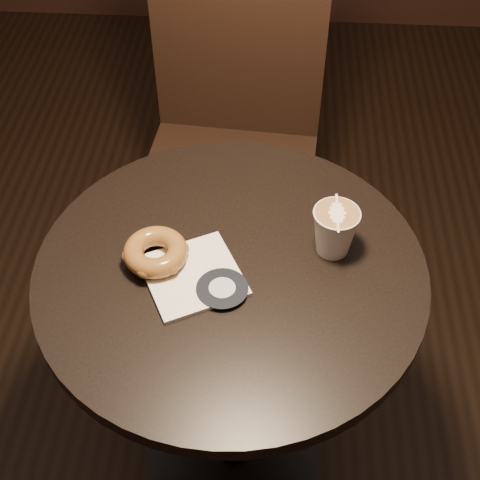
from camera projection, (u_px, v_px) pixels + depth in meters
The scene contains 5 objects.
cafe_table at pixel (232, 331), 1.33m from camera, with size 0.70×0.70×0.75m.
chair at pixel (233, 116), 1.71m from camera, with size 0.47×0.47×1.10m.
pastry_bag at pixel (193, 276), 1.16m from camera, with size 0.16×0.16×0.01m, color white.
doughnut at pixel (155, 252), 1.17m from camera, with size 0.11×0.11×0.04m, color brown.
latte_cup at pixel (335, 231), 1.18m from camera, with size 0.08×0.08×0.09m, color silver, non-canonical shape.
Camera 1 is at (0.07, -0.78, 1.64)m, focal length 50.00 mm.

